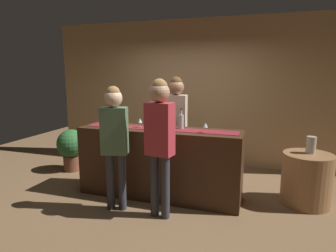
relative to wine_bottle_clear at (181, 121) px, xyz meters
The scene contains 15 objects.
ground_plane 1.20m from the wine_bottle_clear, 164.77° to the right, with size 10.00×10.00×0.00m, color brown.
back_wall 1.87m from the wine_bottle_clear, 99.64° to the left, with size 6.00×0.12×2.90m, color tan.
bar_counter 0.71m from the wine_bottle_clear, 164.77° to the right, with size 2.42×0.60×1.04m, color #3D2314.
counter_runner_cloth 0.34m from the wine_bottle_clear, 164.77° to the right, with size 2.30×0.28×0.01m, color maroon.
wine_bottle_clear is the anchor object (origin of this frame).
wine_bottle_amber 0.27m from the wine_bottle_clear, behind, with size 0.07×0.07×0.30m.
wine_glass_near_customer 0.89m from the wine_bottle_clear, behind, with size 0.07×0.07×0.14m.
wine_glass_mid_counter 0.43m from the wine_bottle_clear, 23.97° to the right, with size 0.07×0.07×0.14m.
wine_glass_far_end 0.62m from the wine_bottle_clear, behind, with size 0.07×0.07×0.14m.
bartender 0.55m from the wine_bottle_clear, 114.34° to the left, with size 0.35×0.25×1.79m.
customer_sipping 0.71m from the wine_bottle_clear, 96.49° to the right, with size 0.37×0.25×1.79m.
customer_browsing 1.00m from the wine_bottle_clear, 136.20° to the right, with size 0.38×0.28×1.69m.
round_side_table 1.96m from the wine_bottle_clear, ahead, with size 0.68×0.68×0.74m, color #996B42.
vase_on_side_table 1.85m from the wine_bottle_clear, 10.95° to the left, with size 0.13×0.13×0.24m, color #B7B2A8.
potted_plant_tall 2.46m from the wine_bottle_clear, 167.63° to the left, with size 0.54×0.54×0.80m.
Camera 1 is at (1.43, -3.95, 1.86)m, focal length 31.14 mm.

